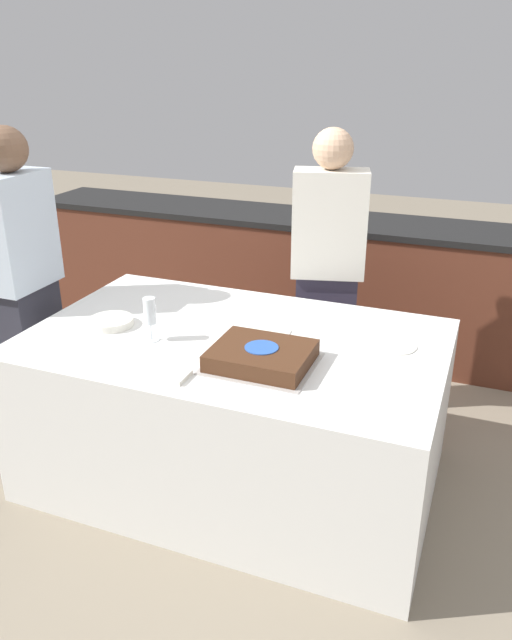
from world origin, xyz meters
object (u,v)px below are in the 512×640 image
cake (262,356)px  wine_glass (150,312)px  person_cutting_cake (327,273)px  plate_stack (111,322)px  person_seated_left (25,284)px

cake → wine_glass: wine_glass is taller
cake → person_cutting_cake: 1.00m
wine_glass → person_cutting_cake: 1.11m
person_cutting_cake → wine_glass: bearing=46.1°
plate_stack → person_cutting_cake: size_ratio=0.13×
plate_stack → person_cutting_cake: person_cutting_cake is taller
wine_glass → plate_stack: bearing=164.3°
cake → wine_glass: (-0.54, 0.04, 0.10)m
plate_stack → wine_glass: (0.26, -0.07, 0.12)m
person_cutting_cake → person_seated_left: (-1.36, -0.80, 0.02)m
plate_stack → wine_glass: wine_glass is taller
person_cutting_cake → cake: bearing=75.4°
plate_stack → person_seated_left: (-0.56, 0.09, 0.08)m
cake → plate_stack: 0.81m
cake → plate_stack: cake is taller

